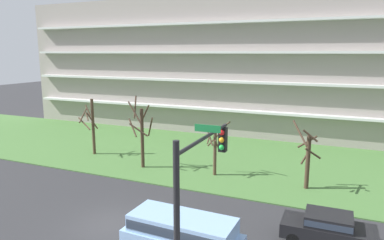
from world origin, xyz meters
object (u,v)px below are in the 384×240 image
at_px(tree_far_left, 92,125).
at_px(tree_left, 141,133).
at_px(traffic_signal_mast, 195,203).
at_px(van_blue_near_left, 182,237).
at_px(tree_center, 215,146).
at_px(sedan_black_center_left, 328,227).
at_px(tree_right, 307,157).

bearing_deg(tree_far_left, tree_left, -13.78).
bearing_deg(traffic_signal_mast, van_blue_near_left, 121.15).
bearing_deg(tree_left, traffic_signal_mast, -53.19).
height_order(tree_far_left, tree_left, tree_left).
bearing_deg(tree_center, van_blue_near_left, -77.41).
relative_size(tree_far_left, sedan_black_center_left, 1.18).
height_order(tree_right, traffic_signal_mast, traffic_signal_mast).
height_order(tree_center, traffic_signal_mast, traffic_signal_mast).
xyz_separation_m(tree_far_left, sedan_black_center_left, (20.52, -7.86, -1.94)).
height_order(tree_center, tree_right, tree_right).
xyz_separation_m(tree_far_left, tree_center, (12.17, -0.82, -0.51)).
distance_m(tree_far_left, tree_center, 12.21).
xyz_separation_m(van_blue_near_left, sedan_black_center_left, (5.77, 4.50, -0.52)).
bearing_deg(tree_right, tree_far_left, 177.01).
xyz_separation_m(tree_right, traffic_signal_mast, (-2.12, -14.63, 2.39)).
height_order(tree_far_left, tree_center, tree_far_left).
xyz_separation_m(tree_far_left, tree_right, (18.83, -0.98, -0.51)).
bearing_deg(traffic_signal_mast, tree_left, 126.81).
relative_size(tree_left, van_blue_near_left, 1.12).
distance_m(van_blue_near_left, sedan_black_center_left, 7.34).
bearing_deg(tree_center, tree_far_left, 176.16).
relative_size(tree_center, tree_right, 0.90).
height_order(van_blue_near_left, traffic_signal_mast, traffic_signal_mast).
relative_size(tree_left, traffic_signal_mast, 0.84).
distance_m(tree_center, van_blue_near_left, 11.86).
bearing_deg(sedan_black_center_left, tree_right, -76.59).
bearing_deg(tree_center, sedan_black_center_left, -40.14).
distance_m(tree_center, tree_right, 6.67).
bearing_deg(tree_far_left, tree_right, -2.99).
distance_m(tree_center, sedan_black_center_left, 11.02).
relative_size(tree_right, sedan_black_center_left, 1.08).
bearing_deg(tree_center, traffic_signal_mast, -72.92).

